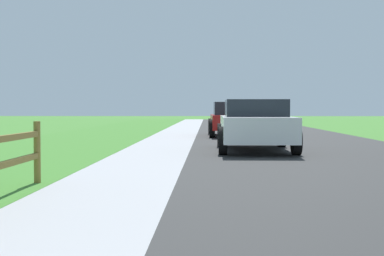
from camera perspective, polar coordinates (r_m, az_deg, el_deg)
name	(u,v)px	position (r m, az deg, el deg)	size (l,w,h in m)	color
ground_plane	(197,135)	(24.83, 0.49, -0.75)	(120.00, 120.00, 0.00)	#3F7C2D
road_asphalt	(269,133)	(26.99, 8.03, -0.53)	(7.00, 66.00, 0.01)	#2C2C2C
curb_concrete	(137,133)	(27.05, -5.79, -0.52)	(6.00, 66.00, 0.01)	#A2A2A6
grass_verge	(106,133)	(27.29, -8.91, -0.50)	(5.00, 66.00, 0.00)	#3F7C2D
parked_suv_white	(255,124)	(15.84, 6.60, 0.38)	(2.16, 4.77, 1.47)	white
parked_car_red	(233,119)	(24.00, 4.30, 0.95)	(2.17, 4.50, 1.49)	maroon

